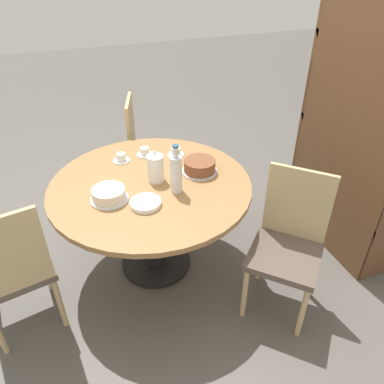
{
  "coord_description": "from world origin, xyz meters",
  "views": [
    {
      "loc": [
        2.02,
        -0.46,
        2.07
      ],
      "look_at": [
        0.0,
        0.29,
        0.59
      ],
      "focal_mm": 35.0,
      "sensor_mm": 36.0,
      "label": 1
    }
  ],
  "objects_px": {
    "water_bottle": "(176,173)",
    "cake_main": "(200,166)",
    "cake_second": "(109,195)",
    "cup_a": "(121,158)",
    "chair_b": "(147,148)",
    "cup_c": "(145,152)",
    "chair_c": "(12,269)",
    "coffee_pot": "(155,167)",
    "cup_b": "(176,152)",
    "bookshelf": "(354,139)",
    "chair_a": "(288,242)"
  },
  "relations": [
    {
      "from": "water_bottle",
      "to": "cake_main",
      "type": "distance_m",
      "value": 0.29
    },
    {
      "from": "chair_b",
      "to": "cup_a",
      "type": "height_order",
      "value": "chair_b"
    },
    {
      "from": "bookshelf",
      "to": "cup_b",
      "type": "distance_m",
      "value": 1.27
    },
    {
      "from": "chair_b",
      "to": "cup_a",
      "type": "xyz_separation_m",
      "value": [
        0.55,
        -0.32,
        0.25
      ]
    },
    {
      "from": "cake_main",
      "to": "cup_a",
      "type": "relative_size",
      "value": 2.0
    },
    {
      "from": "chair_c",
      "to": "bookshelf",
      "type": "xyz_separation_m",
      "value": [
        -0.07,
        2.33,
        0.39
      ]
    },
    {
      "from": "chair_b",
      "to": "coffee_pot",
      "type": "height_order",
      "value": "chair_b"
    },
    {
      "from": "water_bottle",
      "to": "cake_main",
      "type": "height_order",
      "value": "water_bottle"
    },
    {
      "from": "water_bottle",
      "to": "cup_b",
      "type": "distance_m",
      "value": 0.48
    },
    {
      "from": "bookshelf",
      "to": "coffee_pot",
      "type": "bearing_deg",
      "value": 81.33
    },
    {
      "from": "cup_a",
      "to": "water_bottle",
      "type": "bearing_deg",
      "value": 26.62
    },
    {
      "from": "chair_b",
      "to": "cake_main",
      "type": "bearing_deg",
      "value": -153.48
    },
    {
      "from": "bookshelf",
      "to": "coffee_pot",
      "type": "height_order",
      "value": "bookshelf"
    },
    {
      "from": "bookshelf",
      "to": "water_bottle",
      "type": "relative_size",
      "value": 5.69
    },
    {
      "from": "chair_b",
      "to": "cake_second",
      "type": "distance_m",
      "value": 1.14
    },
    {
      "from": "chair_c",
      "to": "chair_a",
      "type": "bearing_deg",
      "value": 155.97
    },
    {
      "from": "chair_b",
      "to": "water_bottle",
      "type": "height_order",
      "value": "water_bottle"
    },
    {
      "from": "chair_c",
      "to": "water_bottle",
      "type": "bearing_deg",
      "value": 174.31
    },
    {
      "from": "chair_a",
      "to": "cup_b",
      "type": "relative_size",
      "value": 7.8
    },
    {
      "from": "chair_a",
      "to": "chair_b",
      "type": "xyz_separation_m",
      "value": [
        -1.51,
        -0.51,
        0.0
      ]
    },
    {
      "from": "cake_main",
      "to": "cake_second",
      "type": "bearing_deg",
      "value": -79.78
    },
    {
      "from": "cake_main",
      "to": "cup_c",
      "type": "height_order",
      "value": "cake_main"
    },
    {
      "from": "water_bottle",
      "to": "cup_c",
      "type": "xyz_separation_m",
      "value": [
        -0.53,
        -0.07,
        -0.11
      ]
    },
    {
      "from": "coffee_pot",
      "to": "water_bottle",
      "type": "distance_m",
      "value": 0.19
    },
    {
      "from": "chair_b",
      "to": "cup_b",
      "type": "xyz_separation_m",
      "value": [
        0.6,
        0.08,
        0.25
      ]
    },
    {
      "from": "coffee_pot",
      "to": "cup_b",
      "type": "distance_m",
      "value": 0.37
    },
    {
      "from": "chair_c",
      "to": "water_bottle",
      "type": "height_order",
      "value": "water_bottle"
    },
    {
      "from": "coffee_pot",
      "to": "cup_b",
      "type": "bearing_deg",
      "value": 140.66
    },
    {
      "from": "cake_second",
      "to": "cup_b",
      "type": "distance_m",
      "value": 0.69
    },
    {
      "from": "cake_main",
      "to": "cup_b",
      "type": "relative_size",
      "value": 2.0
    },
    {
      "from": "chair_a",
      "to": "cake_main",
      "type": "bearing_deg",
      "value": 164.07
    },
    {
      "from": "chair_a",
      "to": "cake_main",
      "type": "relative_size",
      "value": 3.91
    },
    {
      "from": "cup_b",
      "to": "cake_main",
      "type": "bearing_deg",
      "value": 15.31
    },
    {
      "from": "bookshelf",
      "to": "cake_second",
      "type": "relative_size",
      "value": 7.91
    },
    {
      "from": "chair_a",
      "to": "cake_main",
      "type": "distance_m",
      "value": 0.76
    },
    {
      "from": "bookshelf",
      "to": "cup_c",
      "type": "xyz_separation_m",
      "value": [
        -0.58,
        -1.38,
        -0.14
      ]
    },
    {
      "from": "cake_second",
      "to": "cup_a",
      "type": "distance_m",
      "value": 0.48
    },
    {
      "from": "chair_b",
      "to": "cake_main",
      "type": "height_order",
      "value": "chair_b"
    },
    {
      "from": "cake_second",
      "to": "cake_main",
      "type": "bearing_deg",
      "value": 100.22
    },
    {
      "from": "chair_b",
      "to": "cup_c",
      "type": "height_order",
      "value": "chair_b"
    },
    {
      "from": "cup_a",
      "to": "bookshelf",
      "type": "bearing_deg",
      "value": 70.64
    },
    {
      "from": "chair_c",
      "to": "cup_a",
      "type": "xyz_separation_m",
      "value": [
        -0.61,
        0.78,
        0.25
      ]
    },
    {
      "from": "cake_second",
      "to": "coffee_pot",
      "type": "bearing_deg",
      "value": 109.45
    },
    {
      "from": "chair_c",
      "to": "water_bottle",
      "type": "relative_size",
      "value": 2.94
    },
    {
      "from": "cup_a",
      "to": "chair_c",
      "type": "bearing_deg",
      "value": -51.66
    },
    {
      "from": "chair_b",
      "to": "chair_c",
      "type": "xyz_separation_m",
      "value": [
        1.16,
        -1.1,
        0.0
      ]
    },
    {
      "from": "bookshelf",
      "to": "water_bottle",
      "type": "height_order",
      "value": "bookshelf"
    },
    {
      "from": "cake_second",
      "to": "chair_b",
      "type": "bearing_deg",
      "value": 154.16
    },
    {
      "from": "chair_b",
      "to": "chair_c",
      "type": "height_order",
      "value": "same"
    },
    {
      "from": "coffee_pot",
      "to": "cake_second",
      "type": "relative_size",
      "value": 0.94
    }
  ]
}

